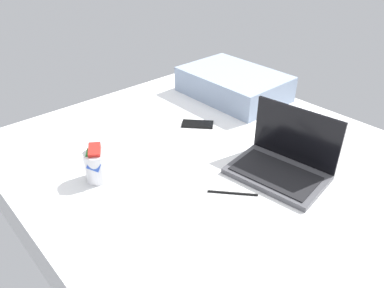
% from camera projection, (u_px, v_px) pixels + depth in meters
% --- Properties ---
extents(bed_mattress, '(1.80, 1.40, 0.18)m').
position_uv_depth(bed_mattress, '(232.00, 186.00, 1.41)').
color(bed_mattress, white).
rests_on(bed_mattress, ground).
extents(laptop, '(0.36, 0.27, 0.23)m').
position_uv_depth(laptop, '(282.00, 163.00, 1.31)').
color(laptop, '#4C4C51').
rests_on(laptop, bed_mattress).
extents(snack_cup, '(0.09, 0.09, 0.14)m').
position_uv_depth(snack_cup, '(97.00, 165.00, 1.27)').
color(snack_cup, silver).
rests_on(snack_cup, bed_mattress).
extents(cell_phone, '(0.15, 0.14, 0.01)m').
position_uv_depth(cell_phone, '(198.00, 124.00, 1.64)').
color(cell_phone, black).
rests_on(cell_phone, bed_mattress).
extents(pillow, '(0.52, 0.36, 0.13)m').
position_uv_depth(pillow, '(233.00, 84.00, 1.88)').
color(pillow, '#8C9EB7').
rests_on(pillow, bed_mattress).
extents(charger_cable, '(0.13, 0.12, 0.01)m').
position_uv_depth(charger_cable, '(233.00, 193.00, 1.23)').
color(charger_cable, black).
rests_on(charger_cable, bed_mattress).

